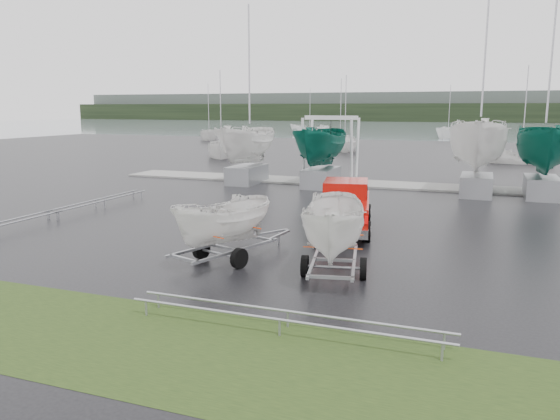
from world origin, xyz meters
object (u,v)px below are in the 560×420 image
(trailer_hitched, at_px, (336,179))
(boat_hoist, at_px, (331,140))
(pickup_truck, at_px, (345,205))
(trailer_parked, at_px, (223,184))

(trailer_hitched, bearing_deg, boat_hoist, 94.49)
(trailer_hitched, xyz_separation_m, boat_hoist, (-5.16, 18.39, -0.04))
(pickup_truck, xyz_separation_m, trailer_parked, (-2.27, -5.89, 1.44))
(trailer_hitched, height_order, trailer_parked, trailer_hitched)
(pickup_truck, bearing_deg, boat_hoist, 96.62)
(trailer_parked, bearing_deg, trailer_hitched, 16.04)
(pickup_truck, relative_size, boat_hoist, 1.36)
(trailer_parked, distance_m, boat_hoist, 18.32)
(pickup_truck, relative_size, trailer_parked, 1.29)
(pickup_truck, distance_m, trailer_hitched, 6.41)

